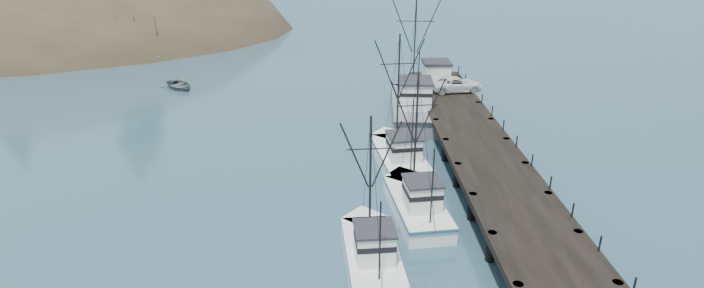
{
  "coord_description": "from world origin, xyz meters",
  "views": [
    {
      "loc": [
        2.2,
        -27.06,
        19.38
      ],
      "look_at": [
        3.35,
        13.9,
        2.5
      ],
      "focal_mm": 28.0,
      "sensor_mm": 36.0,
      "label": 1
    }
  ],
  "objects_px": {
    "pickup_truck": "(457,84)",
    "motorboat": "(179,88)",
    "trawler_far": "(399,156)",
    "trawler_mid": "(371,252)",
    "work_vessel": "(413,105)",
    "trawler_near": "(416,203)",
    "pier_shed": "(436,73)",
    "pier": "(476,142)"
  },
  "relations": [
    {
      "from": "pickup_truck",
      "to": "motorboat",
      "type": "height_order",
      "value": "pickup_truck"
    },
    {
      "from": "motorboat",
      "to": "trawler_far",
      "type": "bearing_deg",
      "value": -80.94
    },
    {
      "from": "trawler_mid",
      "to": "trawler_far",
      "type": "relative_size",
      "value": 0.85
    },
    {
      "from": "trawler_far",
      "to": "pickup_truck",
      "type": "height_order",
      "value": "trawler_far"
    },
    {
      "from": "work_vessel",
      "to": "pickup_truck",
      "type": "height_order",
      "value": "work_vessel"
    },
    {
      "from": "trawler_near",
      "to": "motorboat",
      "type": "distance_m",
      "value": 40.48
    },
    {
      "from": "trawler_mid",
      "to": "pier_shed",
      "type": "relative_size",
      "value": 2.98
    },
    {
      "from": "trawler_mid",
      "to": "work_vessel",
      "type": "distance_m",
      "value": 27.23
    },
    {
      "from": "work_vessel",
      "to": "pier_shed",
      "type": "distance_m",
      "value": 6.06
    },
    {
      "from": "motorboat",
      "to": "pier_shed",
      "type": "bearing_deg",
      "value": -49.58
    },
    {
      "from": "trawler_near",
      "to": "pier",
      "type": "bearing_deg",
      "value": 55.1
    },
    {
      "from": "pickup_truck",
      "to": "pier_shed",
      "type": "bearing_deg",
      "value": 33.24
    },
    {
      "from": "pier",
      "to": "trawler_near",
      "type": "relative_size",
      "value": 4.29
    },
    {
      "from": "work_vessel",
      "to": "pickup_truck",
      "type": "bearing_deg",
      "value": 25.79
    },
    {
      "from": "trawler_mid",
      "to": "pickup_truck",
      "type": "xyz_separation_m",
      "value": [
        11.01,
        28.98,
        1.97
      ]
    },
    {
      "from": "pier",
      "to": "trawler_far",
      "type": "bearing_deg",
      "value": -173.91
    },
    {
      "from": "pier",
      "to": "work_vessel",
      "type": "relative_size",
      "value": 2.9
    },
    {
      "from": "trawler_mid",
      "to": "trawler_far",
      "type": "bearing_deg",
      "value": 77.39
    },
    {
      "from": "trawler_mid",
      "to": "work_vessel",
      "type": "relative_size",
      "value": 0.63
    },
    {
      "from": "trawler_far",
      "to": "work_vessel",
      "type": "height_order",
      "value": "work_vessel"
    },
    {
      "from": "pier_shed",
      "to": "pickup_truck",
      "type": "bearing_deg",
      "value": -50.37
    },
    {
      "from": "trawler_near",
      "to": "pickup_truck",
      "type": "relative_size",
      "value": 1.82
    },
    {
      "from": "trawler_far",
      "to": "work_vessel",
      "type": "distance_m",
      "value": 12.47
    },
    {
      "from": "pier",
      "to": "motorboat",
      "type": "height_order",
      "value": "pier"
    },
    {
      "from": "work_vessel",
      "to": "pickup_truck",
      "type": "relative_size",
      "value": 2.69
    },
    {
      "from": "pier",
      "to": "trawler_mid",
      "type": "xyz_separation_m",
      "value": [
        -9.87,
        -15.12,
        -0.87
      ]
    },
    {
      "from": "trawler_far",
      "to": "motorboat",
      "type": "distance_m",
      "value": 34.07
    },
    {
      "from": "trawler_near",
      "to": "pier_shed",
      "type": "relative_size",
      "value": 3.21
    },
    {
      "from": "pier_shed",
      "to": "motorboat",
      "type": "xyz_separation_m",
      "value": [
        -30.6,
        6.56,
        -3.42
      ]
    },
    {
      "from": "pier",
      "to": "work_vessel",
      "type": "distance_m",
      "value": 12.09
    },
    {
      "from": "work_vessel",
      "to": "trawler_far",
      "type": "bearing_deg",
      "value": -102.85
    },
    {
      "from": "pier",
      "to": "pier_shed",
      "type": "distance_m",
      "value": 16.27
    },
    {
      "from": "work_vessel",
      "to": "pier_shed",
      "type": "relative_size",
      "value": 4.74
    },
    {
      "from": "trawler_far",
      "to": "motorboat",
      "type": "bearing_deg",
      "value": 136.53
    },
    {
      "from": "trawler_far",
      "to": "work_vessel",
      "type": "xyz_separation_m",
      "value": [
        2.77,
        12.15,
        0.41
      ]
    },
    {
      "from": "trawler_far",
      "to": "trawler_mid",
      "type": "bearing_deg",
      "value": -102.61
    },
    {
      "from": "trawler_mid",
      "to": "trawler_far",
      "type": "distance_m",
      "value": 14.77
    },
    {
      "from": "trawler_mid",
      "to": "pier_shed",
      "type": "bearing_deg",
      "value": 73.78
    },
    {
      "from": "pier",
      "to": "motorboat",
      "type": "relative_size",
      "value": 8.82
    },
    {
      "from": "trawler_mid",
      "to": "motorboat",
      "type": "bearing_deg",
      "value": 119.6
    },
    {
      "from": "motorboat",
      "to": "trawler_mid",
      "type": "bearing_deg",
      "value": -97.87
    },
    {
      "from": "trawler_near",
      "to": "trawler_far",
      "type": "relative_size",
      "value": 0.91
    }
  ]
}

